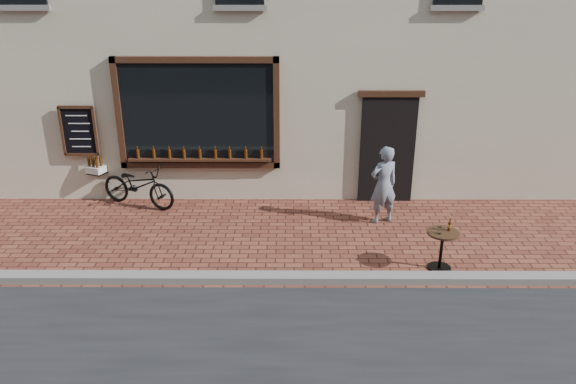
{
  "coord_description": "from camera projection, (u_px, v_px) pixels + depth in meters",
  "views": [
    {
      "loc": [
        -0.06,
        -7.39,
        4.6
      ],
      "look_at": [
        -0.1,
        1.2,
        1.1
      ],
      "focal_mm": 35.0,
      "sensor_mm": 36.0,
      "label": 1
    }
  ],
  "objects": [
    {
      "name": "cargo_bicycle",
      "position": [
        137.0,
        184.0,
        11.36
      ],
      "size": [
        2.0,
        1.25,
        0.95
      ],
      "rotation": [
        0.0,
        0.0,
        1.17
      ],
      "color": "black",
      "rests_on": "ground"
    },
    {
      "name": "pedestrian",
      "position": [
        384.0,
        185.0,
        10.51
      ],
      "size": [
        0.65,
        0.54,
        1.51
      ],
      "primitive_type": "imported",
      "rotation": [
        0.0,
        0.0,
        3.52
      ],
      "color": "slate",
      "rests_on": "ground"
    },
    {
      "name": "kerb",
      "position": [
        294.0,
        278.0,
        8.74
      ],
      "size": [
        90.0,
        0.25,
        0.12
      ],
      "primitive_type": "cube",
      "color": "slate",
      "rests_on": "ground"
    },
    {
      "name": "ground",
      "position": [
        294.0,
        288.0,
        8.58
      ],
      "size": [
        90.0,
        90.0,
        0.0
      ],
      "primitive_type": "plane",
      "color": "#5A271D",
      "rests_on": "ground"
    },
    {
      "name": "bistro_table",
      "position": [
        442.0,
        242.0,
        8.96
      ],
      "size": [
        0.51,
        0.51,
        0.88
      ],
      "color": "black",
      "rests_on": "ground"
    }
  ]
}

